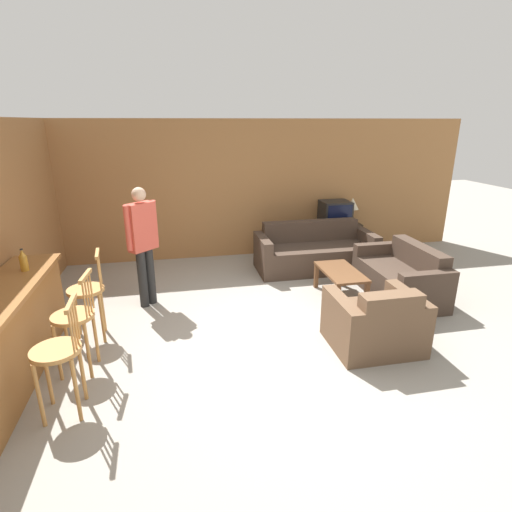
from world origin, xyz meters
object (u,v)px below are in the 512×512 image
object	(u,v)px
coffee_table	(341,275)
table_lamp	(352,205)
bar_chair_far	(88,295)
bar_chair_near	(59,357)
couch_far	(315,252)
person_by_window	(143,240)
loveseat_right	(401,277)
armchair_near	(375,324)
tv	(335,212)
tv_unit	(333,238)
bottle	(23,261)
bar_chair_mid	(75,322)

from	to	relation	value
coffee_table	table_lamp	xyz separation A→B (m)	(1.08, 2.05, 0.62)
bar_chair_far	coffee_table	xyz separation A→B (m)	(3.46, 0.52, -0.22)
bar_chair_near	couch_far	world-z (taller)	bar_chair_near
bar_chair_near	person_by_window	bearing A→B (deg)	74.23
loveseat_right	person_by_window	bearing A→B (deg)	172.87
armchair_near	bar_chair_near	bearing A→B (deg)	-172.00
bar_chair_near	tv	size ratio (longest dim) A/B	1.97
couch_far	coffee_table	bearing A→B (deg)	-92.32
armchair_near	loveseat_right	xyz separation A→B (m)	(1.09, 1.27, -0.00)
couch_far	tv_unit	bearing A→B (deg)	48.74
armchair_near	bar_chair_far	bearing A→B (deg)	164.91
armchair_near	tv_unit	distance (m)	3.57
armchair_near	table_lamp	bearing A→B (deg)	70.19
loveseat_right	coffee_table	xyz separation A→B (m)	(-0.93, 0.13, 0.06)
table_lamp	tv	bearing A→B (deg)	-179.53
armchair_near	loveseat_right	distance (m)	1.68
loveseat_right	tv_unit	xyz separation A→B (m)	(-0.20, 2.18, 0.01)
bar_chair_near	person_by_window	xyz separation A→B (m)	(0.62, 2.21, 0.40)
armchair_near	person_by_window	world-z (taller)	person_by_window
couch_far	coffee_table	world-z (taller)	couch_far
loveseat_right	coffee_table	world-z (taller)	loveseat_right
armchair_near	tv	world-z (taller)	tv
armchair_near	coffee_table	xyz separation A→B (m)	(0.16, 1.40, 0.06)
armchair_near	tv_unit	bearing A→B (deg)	75.59
bottle	table_lamp	bearing A→B (deg)	26.94
coffee_table	table_lamp	size ratio (longest dim) A/B	1.94
bar_chair_near	coffee_table	xyz separation A→B (m)	(3.46, 1.87, -0.22)
person_by_window	coffee_table	bearing A→B (deg)	-6.87
armchair_near	coffee_table	world-z (taller)	armchair_near
bar_chair_near	bar_chair_mid	xyz separation A→B (m)	(-0.00, 0.66, 0.00)
table_lamp	bar_chair_far	bearing A→B (deg)	-150.50
bar_chair_mid	tv	distance (m)	5.31
bar_chair_mid	bar_chair_far	bearing A→B (deg)	90.01
loveseat_right	tv	bearing A→B (deg)	95.29
table_lamp	couch_far	bearing A→B (deg)	-143.30
bar_chair_mid	loveseat_right	xyz separation A→B (m)	(4.39, 1.08, -0.28)
armchair_near	bottle	bearing A→B (deg)	167.83
bar_chair_far	person_by_window	distance (m)	1.13
bar_chair_far	armchair_near	size ratio (longest dim) A/B	1.10
tv	bar_chair_near	bearing A→B (deg)	-136.88
loveseat_right	bottle	xyz separation A→B (m)	(-4.99, -0.43, 0.78)
couch_far	coffee_table	xyz separation A→B (m)	(-0.05, -1.29, 0.06)
person_by_window	tv_unit	bearing A→B (deg)	25.68
tv_unit	bottle	world-z (taller)	bottle
couch_far	bar_chair_near	bearing A→B (deg)	-138.07
bottle	armchair_near	bearing A→B (deg)	-12.17
loveseat_right	bottle	size ratio (longest dim) A/B	5.93
bar_chair_far	table_lamp	size ratio (longest dim) A/B	2.24
bar_chair_near	coffee_table	bearing A→B (deg)	28.36
bar_chair_mid	bottle	size ratio (longest dim) A/B	4.27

